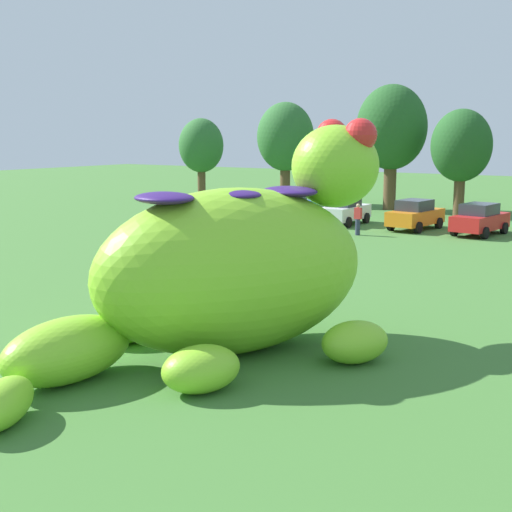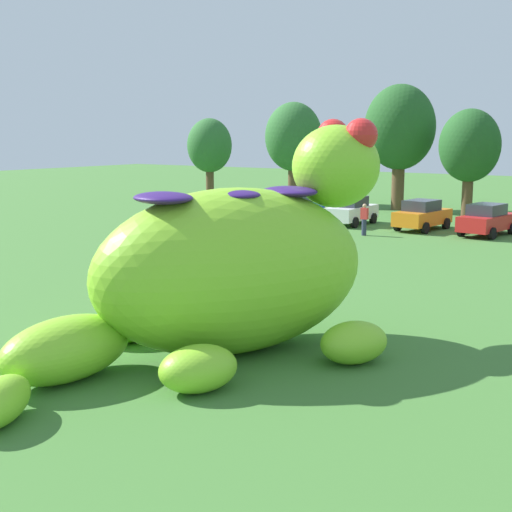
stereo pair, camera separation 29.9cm
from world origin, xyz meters
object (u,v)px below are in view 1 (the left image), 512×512
object	(u,v)px
car_white	(344,210)
giant_inflatable_creature	(234,268)
spectator_mid_field	(135,237)
spectator_by_cars	(358,219)
spectator_near_inflatable	(255,228)
car_blue	(290,206)
car_red	(480,219)
car_orange	(415,215)

from	to	relation	value
car_white	giant_inflatable_creature	bearing A→B (deg)	-69.77
spectator_mid_field	spectator_by_cars	xyz separation A→B (m)	(5.55, 11.44, 0.00)
spectator_by_cars	spectator_near_inflatable	bearing A→B (deg)	-115.59
car_blue	spectator_mid_field	bearing A→B (deg)	-85.92
car_white	car_blue	bearing A→B (deg)	174.97
car_blue	car_red	world-z (taller)	same
car_blue	spectator_mid_field	xyz separation A→B (m)	(1.10, -15.46, -0.01)
spectator_near_inflatable	spectator_by_cars	distance (m)	6.46
car_red	car_orange	bearing A→B (deg)	177.93
spectator_near_inflatable	car_red	bearing A→B (deg)	48.96
car_blue	giant_inflatable_creature	bearing A→B (deg)	-62.21
car_orange	car_red	xyz separation A→B (m)	(3.69, -0.13, 0.00)
spectator_near_inflatable	spectator_by_cars	xyz separation A→B (m)	(2.79, 5.82, 0.00)
giant_inflatable_creature	car_white	world-z (taller)	giant_inflatable_creature
car_orange	spectator_near_inflatable	size ratio (longest dim) A/B	2.50
spectator_mid_field	car_orange	bearing A→B (deg)	64.31
car_red	spectator_near_inflatable	world-z (taller)	car_red
car_orange	car_blue	bearing A→B (deg)	178.51
giant_inflatable_creature	car_orange	distance (m)	24.79
car_orange	car_red	distance (m)	3.70
car_red	spectator_near_inflatable	distance (m)	12.59
car_white	spectator_by_cars	bearing A→B (deg)	-54.40
spectator_near_inflatable	spectator_mid_field	distance (m)	6.25
spectator_mid_field	spectator_by_cars	distance (m)	12.71
car_white	car_red	world-z (taller)	same
car_blue	spectator_by_cars	world-z (taller)	car_blue
car_blue	spectator_by_cars	xyz separation A→B (m)	(6.65, -4.02, -0.01)
car_red	spectator_mid_field	xyz separation A→B (m)	(-11.02, -15.11, -0.01)
car_red	spectator_by_cars	size ratio (longest dim) A/B	2.51
giant_inflatable_creature	spectator_by_cars	distance (m)	21.52
car_blue	car_orange	size ratio (longest dim) A/B	0.97
spectator_near_inflatable	car_white	bearing A→B (deg)	89.03
car_orange	spectator_by_cars	size ratio (longest dim) A/B	2.50
car_blue	car_white	size ratio (longest dim) A/B	1.01
car_orange	spectator_near_inflatable	xyz separation A→B (m)	(-4.57, -9.63, -0.01)
car_blue	car_orange	xyz separation A→B (m)	(8.43, -0.22, 0.00)
car_orange	spectator_near_inflatable	world-z (taller)	car_orange
spectator_by_cars	car_red	bearing A→B (deg)	33.83
spectator_near_inflatable	spectator_by_cars	world-z (taller)	same
car_blue	car_orange	world-z (taller)	same
car_white	car_orange	size ratio (longest dim) A/B	0.96
car_blue	spectator_near_inflatable	xyz separation A→B (m)	(3.86, -9.85, -0.01)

